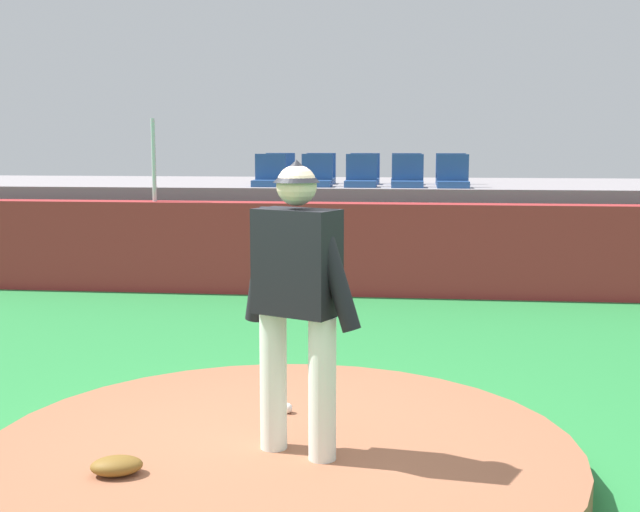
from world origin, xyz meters
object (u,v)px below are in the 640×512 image
stadium_chair_5 (280,174)px  stadium_chair_7 (365,174)px  stadium_chair_0 (269,176)px  stadium_chair_3 (408,177)px  stadium_chair_9 (451,175)px  pitcher (297,286)px  stadium_chair_1 (316,176)px  stadium_chair_2 (361,177)px  baseball (287,408)px  stadium_chair_4 (453,177)px  stadium_chair_6 (321,174)px  stadium_chair_8 (406,175)px  fielding_glove (117,466)px

stadium_chair_5 → stadium_chair_7: same height
stadium_chair_0 → stadium_chair_3: bearing=179.6°
stadium_chair_3 → stadium_chair_9: bearing=-127.6°
pitcher → stadium_chair_5: bearing=124.6°
stadium_chair_1 → stadium_chair_2: size_ratio=1.00×
baseball → stadium_chair_3: 7.25m
baseball → stadium_chair_0: stadium_chair_0 is taller
stadium_chair_1 → stadium_chair_4: 2.08m
stadium_chair_2 → stadium_chair_3: same height
stadium_chair_6 → stadium_chair_7: 0.73m
stadium_chair_5 → stadium_chair_4: bearing=162.2°
pitcher → stadium_chair_9: size_ratio=3.62×
stadium_chair_4 → pitcher: bearing=80.7°
stadium_chair_2 → stadium_chair_3: bearing=179.0°
baseball → stadium_chair_0: 7.35m
stadium_chair_8 → stadium_chair_7: bearing=-0.9°
stadium_chair_4 → stadium_chair_3: bearing=-1.5°
stadium_chair_6 → stadium_chair_8: (1.41, -0.03, 0.00)m
stadium_chair_0 → stadium_chair_6: (0.70, 0.89, 0.00)m
fielding_glove → stadium_chair_8: bearing=-116.0°
stadium_chair_7 → stadium_chair_5: bearing=0.3°
stadium_chair_2 → stadium_chair_9: 1.65m
baseball → stadium_chair_7: bearing=89.5°
stadium_chair_9 → pitcher: bearing=81.6°
baseball → stadium_chair_2: bearing=89.5°
baseball → stadium_chair_1: stadium_chair_1 is taller
fielding_glove → stadium_chair_7: bearing=-111.8°
stadium_chair_9 → fielding_glove: bearing=76.1°
fielding_glove → stadium_chair_7: (0.88, 9.17, 1.32)m
baseball → stadium_chair_1: size_ratio=0.15×
stadium_chair_3 → stadium_chair_5: size_ratio=1.00×
pitcher → stadium_chair_3: 7.86m
stadium_chair_1 → stadium_chair_2: 0.69m
stadium_chair_8 → stadium_chair_4: bearing=128.3°
stadium_chair_8 → stadium_chair_9: size_ratio=1.00×
stadium_chair_6 → stadium_chair_2: bearing=129.1°
fielding_glove → stadium_chair_4: (2.27, 8.26, 1.32)m
baseball → stadium_chair_8: 8.11m
stadium_chair_4 → stadium_chair_6: size_ratio=1.00×
stadium_chair_8 → baseball: bearing=84.6°
stadium_chair_5 → pitcher: bearing=99.9°
stadium_chair_1 → stadium_chair_6: same height
fielding_glove → stadium_chair_1: (0.19, 8.31, 1.32)m
stadium_chair_9 → stadium_chair_1: bearing=22.4°
stadium_chair_7 → stadium_chair_9: same height
stadium_chair_3 → stadium_chair_8: bearing=-88.3°
stadium_chair_6 → stadium_chair_4: bearing=156.4°
stadium_chair_1 → stadium_chair_8: bearing=-148.5°
stadium_chair_0 → stadium_chair_5: bearing=-91.2°
stadium_chair_1 → stadium_chair_4: same height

